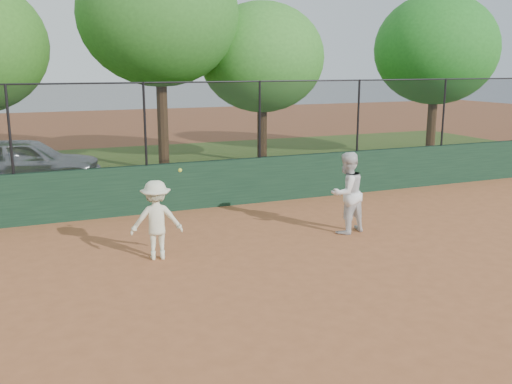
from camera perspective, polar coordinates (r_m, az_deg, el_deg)
name	(u,v)px	position (r m, az deg, el deg)	size (l,w,h in m)	color
ground	(263,299)	(9.10, 0.73, -10.65)	(80.00, 80.00, 0.00)	#A85E36
back_wall	(168,188)	(14.38, -8.83, 0.44)	(26.00, 0.20, 1.20)	#183521
grass_strip	(125,171)	(20.27, -12.93, 2.08)	(36.00, 12.00, 0.01)	#37561A
parked_car	(26,162)	(18.53, -22.04, 2.83)	(1.75, 4.36, 1.48)	#A8ADB2
player_second	(347,193)	(12.46, 9.05, -0.08)	(0.86, 0.67, 1.78)	white
player_main	(156,220)	(10.84, -9.93, -2.78)	(1.06, 0.73, 1.76)	beige
fence_assembly	(164,122)	(14.12, -9.17, 6.93)	(26.00, 0.06, 2.00)	black
tree_2	(159,16)	(19.76, -9.68, 16.97)	(5.33, 4.85, 7.47)	#452D18
tree_3	(262,58)	(21.15, 0.63, 13.28)	(4.57, 4.15, 5.83)	#392513
tree_4	(436,50)	(23.36, 17.60, 13.42)	(4.82, 4.38, 6.25)	#462D19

